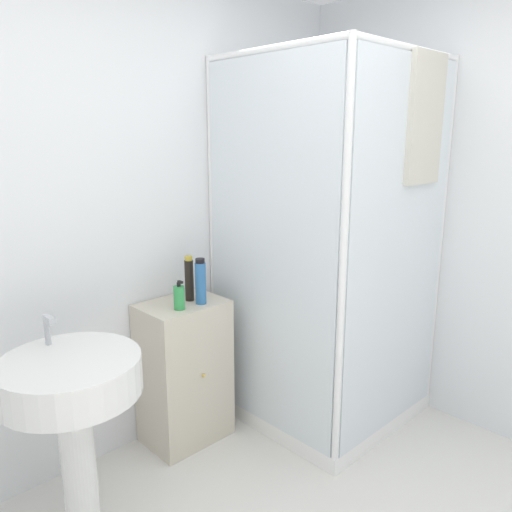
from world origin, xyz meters
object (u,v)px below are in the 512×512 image
(sink, at_px, (72,397))
(shampoo_bottle_tall_black, at_px, (189,279))
(shampoo_bottle_blue, at_px, (201,282))
(soap_dispenser, at_px, (179,297))

(sink, distance_m, shampoo_bottle_tall_black, 0.90)
(sink, xyz_separation_m, shampoo_bottle_blue, (0.82, 0.21, 0.27))
(sink, distance_m, soap_dispenser, 0.74)
(shampoo_bottle_tall_black, height_order, shampoo_bottle_blue, same)
(shampoo_bottle_tall_black, xyz_separation_m, shampoo_bottle_blue, (0.01, -0.08, -0.00))
(sink, relative_size, soap_dispenser, 6.15)
(shampoo_bottle_tall_black, bearing_deg, sink, -159.95)
(sink, relative_size, shampoo_bottle_tall_black, 3.86)
(soap_dispenser, distance_m, shampoo_bottle_tall_black, 0.16)
(sink, bearing_deg, shampoo_bottle_blue, 14.37)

